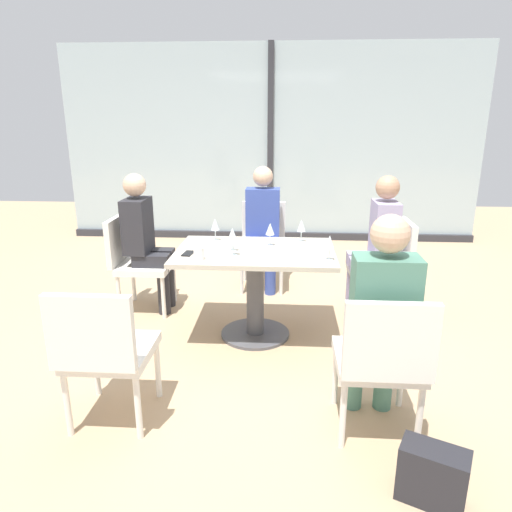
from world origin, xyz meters
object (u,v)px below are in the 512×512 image
(cell_phone_on_table, at_px, (188,253))
(person_front_right, at_px, (381,313))
(person_near_window, at_px, (262,223))
(wine_glass_0, at_px, (330,243))
(chair_front_right, at_px, (382,357))
(handbag_1, at_px, (433,475))
(dining_table_main, at_px, (255,274))
(coffee_cup, at_px, (199,254))
(person_far_right, at_px, (376,240))
(chair_front_left, at_px, (104,348))
(wine_glass_2, at_px, (215,225))
(chair_far_right, at_px, (387,263))
(chair_near_window, at_px, (263,240))
(wine_glass_4, at_px, (234,238))
(wine_glass_5, at_px, (232,234))
(handbag_0, at_px, (398,319))
(chair_far_left, at_px, (135,258))
(wine_glass_1, at_px, (301,226))
(wine_glass_3, at_px, (270,230))
(person_far_left, at_px, (145,236))

(cell_phone_on_table, bearing_deg, person_front_right, -31.66)
(person_near_window, distance_m, wine_glass_0, 1.45)
(chair_front_right, distance_m, handbag_1, 0.59)
(dining_table_main, bearing_deg, chair_front_right, -57.92)
(person_near_window, bearing_deg, coffee_cup, -105.78)
(chair_front_right, distance_m, person_near_window, 2.44)
(chair_front_right, bearing_deg, person_far_right, 81.05)
(chair_front_left, distance_m, person_front_right, 1.53)
(dining_table_main, bearing_deg, wine_glass_2, 142.65)
(dining_table_main, bearing_deg, chair_far_right, 22.78)
(chair_near_window, height_order, wine_glass_4, wine_glass_4)
(chair_front_right, xyz_separation_m, handbag_1, (0.17, -0.44, -0.36))
(wine_glass_0, distance_m, wine_glass_5, 0.75)
(person_far_right, bearing_deg, chair_near_window, 144.37)
(chair_front_left, height_order, person_front_right, person_front_right)
(person_front_right, bearing_deg, dining_table_main, 124.57)
(chair_far_right, height_order, chair_front_right, same)
(person_near_window, xyz_separation_m, coffee_cup, (-0.39, -1.38, 0.08))
(chair_front_left, distance_m, handbag_0, 2.34)
(chair_far_left, xyz_separation_m, coffee_cup, (0.74, -0.76, 0.28))
(person_far_right, height_order, wine_glass_1, person_far_right)
(wine_glass_5, bearing_deg, person_front_right, -48.74)
(person_far_right, distance_m, wine_glass_0, 0.86)
(chair_far_right, distance_m, wine_glass_1, 0.87)
(chair_far_left, xyz_separation_m, chair_front_left, (0.37, -1.68, 0.00))
(chair_front_left, bearing_deg, dining_table_main, 57.92)
(wine_glass_5, bearing_deg, handbag_1, -55.61)
(chair_near_window, height_order, wine_glass_3, wine_glass_3)
(chair_near_window, height_order, person_near_window, person_near_window)
(person_front_right, xyz_separation_m, handbag_1, (0.17, -0.55, -0.56))
(person_near_window, bearing_deg, chair_near_window, 90.00)
(coffee_cup, bearing_deg, chair_front_left, -111.61)
(person_near_window, distance_m, coffee_cup, 1.44)
(dining_table_main, distance_m, chair_near_window, 1.21)
(person_near_window, bearing_deg, wine_glass_5, -98.62)
(chair_front_left, distance_m, person_near_window, 2.44)
(dining_table_main, bearing_deg, cell_phone_on_table, -163.94)
(dining_table_main, distance_m, wine_glass_3, 0.37)
(dining_table_main, distance_m, chair_far_left, 1.23)
(wine_glass_0, relative_size, cell_phone_on_table, 1.28)
(person_front_right, height_order, wine_glass_4, person_front_right)
(person_far_left, distance_m, wine_glass_2, 0.72)
(chair_near_window, distance_m, cell_phone_on_table, 1.46)
(chair_far_left, height_order, coffee_cup, chair_far_left)
(chair_far_left, bearing_deg, wine_glass_3, -15.19)
(wine_glass_1, bearing_deg, wine_glass_3, -151.84)
(wine_glass_2, bearing_deg, handbag_0, -6.97)
(wine_glass_2, xyz_separation_m, wine_glass_5, (0.18, -0.31, 0.00))
(chair_far_left, height_order, person_near_window, person_near_window)
(chair_far_left, bearing_deg, handbag_1, -45.87)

